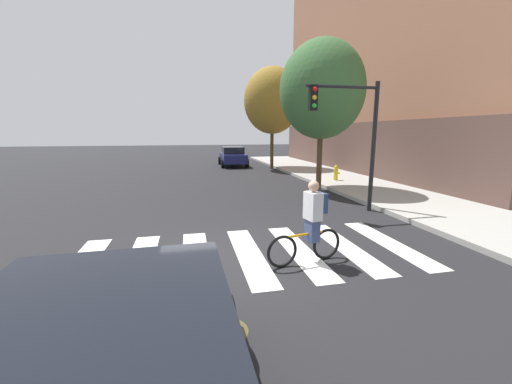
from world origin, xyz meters
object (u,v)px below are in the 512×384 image
(traffic_light_near, at_px, (352,125))
(street_tree_near, at_px, (322,90))
(manhole_cover, at_px, (225,331))
(cyclist, at_px, (311,222))
(sedan_mid, at_px, (233,156))
(street_tree_mid, at_px, (272,101))
(fire_hydrant, at_px, (336,173))

(traffic_light_near, height_order, street_tree_near, street_tree_near)
(traffic_light_near, bearing_deg, manhole_cover, -130.74)
(manhole_cover, height_order, cyclist, cyclist)
(sedan_mid, distance_m, street_tree_mid, 5.38)
(manhole_cover, height_order, sedan_mid, sedan_mid)
(street_tree_mid, bearing_deg, sedan_mid, 133.38)
(traffic_light_near, relative_size, street_tree_near, 0.64)
(fire_hydrant, bearing_deg, manhole_cover, -122.57)
(manhole_cover, bearing_deg, street_tree_mid, 72.96)
(manhole_cover, xyz_separation_m, street_tree_near, (5.43, 9.46, 4.42))
(fire_hydrant, bearing_deg, street_tree_near, -134.67)
(traffic_light_near, bearing_deg, sedan_mid, 96.30)
(sedan_mid, relative_size, street_tree_near, 0.67)
(cyclist, relative_size, fire_hydrant, 2.17)
(cyclist, bearing_deg, street_tree_mid, 77.57)
(fire_hydrant, height_order, street_tree_mid, street_tree_mid)
(manhole_cover, relative_size, cyclist, 0.38)
(cyclist, relative_size, street_tree_near, 0.26)
(sedan_mid, bearing_deg, manhole_cover, -98.42)
(cyclist, xyz_separation_m, fire_hydrant, (5.18, 9.30, -0.31))
(cyclist, height_order, traffic_light_near, traffic_light_near)
(traffic_light_near, distance_m, street_tree_mid, 12.73)
(cyclist, bearing_deg, traffic_light_near, 52.47)
(street_tree_mid, bearing_deg, fire_hydrant, -76.69)
(traffic_light_near, bearing_deg, fire_hydrant, 67.01)
(manhole_cover, xyz_separation_m, street_tree_mid, (5.53, 18.06, 4.77))
(traffic_light_near, xyz_separation_m, street_tree_mid, (0.80, 12.56, 1.91))
(manhole_cover, xyz_separation_m, fire_hydrant, (7.16, 11.20, 0.53))
(cyclist, height_order, street_tree_near, street_tree_near)
(traffic_light_near, xyz_separation_m, street_tree_near, (0.69, 3.96, 1.57))
(sedan_mid, distance_m, traffic_light_near, 15.41)
(manhole_cover, distance_m, traffic_light_near, 7.80)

